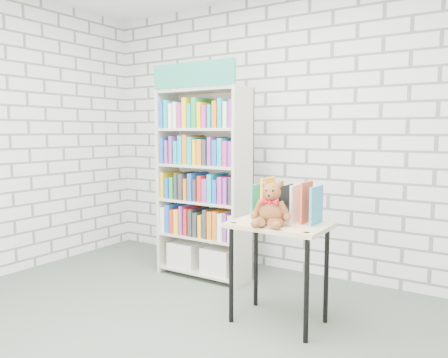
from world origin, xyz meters
The scene contains 6 objects.
ground centered at (0.00, 0.00, 0.00)m, with size 4.50×4.50×0.00m, color #4B5649.
room_shell centered at (0.00, 0.00, 1.78)m, with size 4.52×4.02×2.81m.
bookshelf centered at (-0.56, 1.36, 0.94)m, with size 0.92×0.36×2.06m.
display_table centered at (0.52, 0.79, 0.65)m, with size 0.71×0.49×0.76m.
table_books centered at (0.52, 0.91, 0.91)m, with size 0.49×0.22×0.29m.
teddy_bear centered at (0.50, 0.69, 0.89)m, with size 0.29×0.28×0.32m.
Camera 1 is at (1.89, -2.08, 1.43)m, focal length 35.00 mm.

